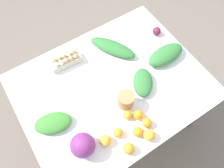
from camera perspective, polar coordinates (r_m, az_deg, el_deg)
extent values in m
plane|color=#70665B|center=(2.38, 0.00, -8.94)|extent=(8.00, 8.00, 0.00)
cube|color=silver|center=(1.67, 0.00, -0.55)|extent=(1.40, 1.10, 0.03)
cylinder|color=brown|center=(2.16, 21.97, -6.69)|extent=(0.06, 0.06, 0.75)
cylinder|color=brown|center=(2.20, -21.40, -3.67)|extent=(0.06, 0.06, 0.75)
cylinder|color=brown|center=(2.43, 6.55, 11.27)|extent=(0.06, 0.06, 0.75)
sphere|color=#7A2D75|center=(1.44, -7.65, -15.58)|extent=(0.16, 0.16, 0.16)
cube|color=beige|center=(1.77, -11.98, 5.80)|extent=(0.25, 0.11, 0.06)
sphere|color=white|center=(1.72, -14.42, 4.84)|extent=(0.04, 0.04, 0.04)
sphere|color=white|center=(1.72, -13.18, 5.43)|extent=(0.04, 0.04, 0.04)
sphere|color=tan|center=(1.72, -11.94, 6.03)|extent=(0.04, 0.04, 0.04)
sphere|color=tan|center=(1.73, -10.70, 6.62)|extent=(0.04, 0.04, 0.04)
sphere|color=tan|center=(1.73, -9.47, 7.20)|extent=(0.04, 0.04, 0.04)
sphere|color=tan|center=(1.74, -14.97, 5.89)|extent=(0.04, 0.04, 0.04)
sphere|color=tan|center=(1.75, -13.75, 6.48)|extent=(0.04, 0.04, 0.04)
sphere|color=tan|center=(1.75, -12.52, 7.06)|extent=(0.04, 0.04, 0.04)
sphere|color=white|center=(1.75, -11.30, 7.64)|extent=(0.04, 0.04, 0.04)
sphere|color=tan|center=(1.76, -10.08, 8.21)|extent=(0.04, 0.04, 0.04)
cylinder|color=#A87F51|center=(1.54, 3.69, -4.15)|extent=(0.12, 0.12, 0.13)
ellipsoid|color=#3D8433|center=(1.56, -15.14, -9.81)|extent=(0.29, 0.23, 0.07)
ellipsoid|color=#337538|center=(1.64, 8.06, 0.45)|extent=(0.26, 0.28, 0.08)
ellipsoid|color=#337538|center=(1.80, 0.15, 9.50)|extent=(0.31, 0.41, 0.08)
ellipsoid|color=#337538|center=(1.80, 13.82, 7.44)|extent=(0.33, 0.16, 0.09)
sphere|color=maroon|center=(1.95, 11.59, 13.37)|extent=(0.07, 0.07, 0.07)
sphere|color=orange|center=(1.50, 6.72, -12.30)|extent=(0.07, 0.07, 0.07)
sphere|color=#F9A833|center=(1.50, 9.67, -13.03)|extent=(0.08, 0.08, 0.08)
sphere|color=orange|center=(1.49, 1.52, -12.61)|extent=(0.07, 0.07, 0.07)
sphere|color=orange|center=(1.47, 4.36, -16.46)|extent=(0.08, 0.08, 0.08)
sphere|color=orange|center=(1.53, 4.07, -8.09)|extent=(0.06, 0.06, 0.06)
sphere|color=orange|center=(1.53, 9.12, -9.94)|extent=(0.07, 0.07, 0.07)
sphere|color=#F9A833|center=(1.47, -1.80, -14.52)|extent=(0.08, 0.08, 0.08)
sphere|color=orange|center=(1.54, 6.83, -7.98)|extent=(0.07, 0.07, 0.07)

